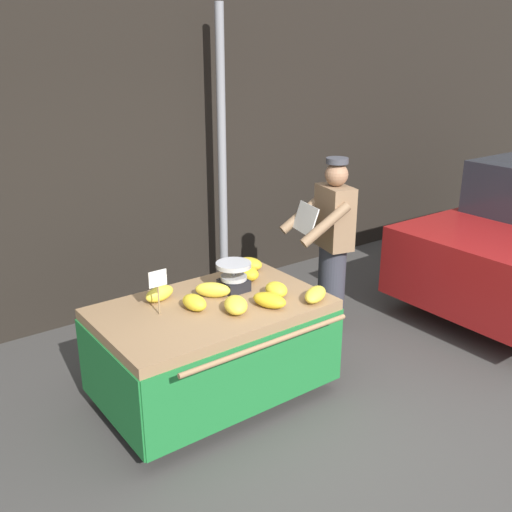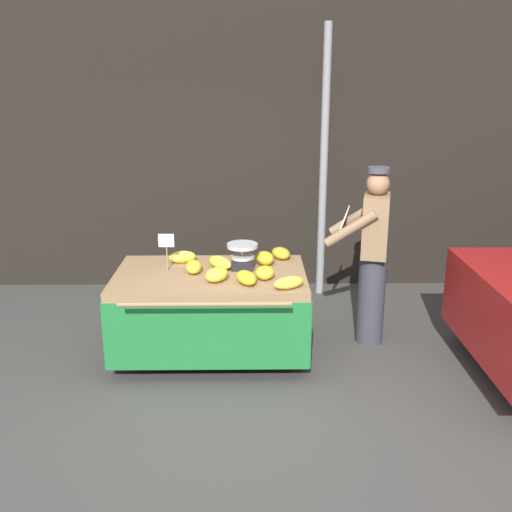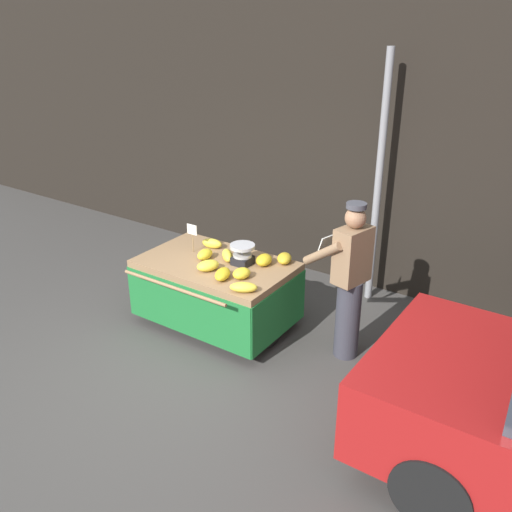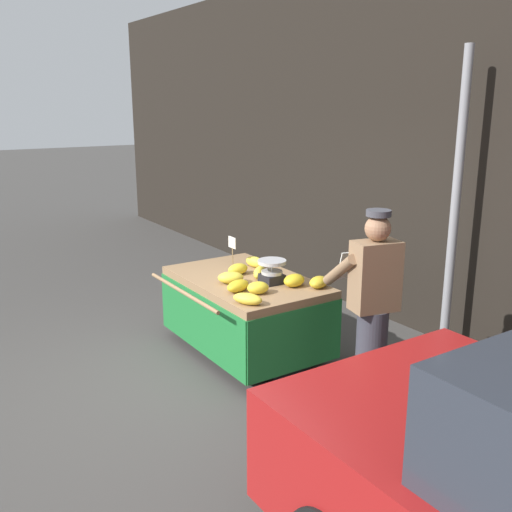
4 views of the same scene
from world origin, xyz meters
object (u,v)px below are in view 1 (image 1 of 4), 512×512
at_px(banana_bunch_8, 315,294).
at_px(street_pole, 222,161).
at_px(banana_bunch_4, 213,290).
at_px(banana_bunch_5, 194,302).
at_px(banana_bunch_3, 250,264).
at_px(banana_bunch_7, 160,294).
at_px(vendor_person, 332,248).
at_px(banana_cart, 212,330).
at_px(banana_bunch_0, 246,273).
at_px(price_sign, 158,283).
at_px(weighing_scale, 234,277).
at_px(banana_bunch_6, 276,290).
at_px(banana_bunch_1, 270,300).
at_px(banana_bunch_2, 236,305).

bearing_deg(banana_bunch_8, street_pole, 75.81).
height_order(banana_bunch_4, banana_bunch_5, banana_bunch_4).
height_order(banana_bunch_3, banana_bunch_7, banana_bunch_7).
bearing_deg(banana_bunch_3, vendor_person, -8.52).
distance_m(banana_cart, banana_bunch_0, 0.62).
height_order(price_sign, banana_bunch_3, price_sign).
bearing_deg(banana_bunch_3, banana_bunch_8, -88.41).
distance_m(banana_bunch_5, vendor_person, 1.68).
height_order(weighing_scale, banana_bunch_6, weighing_scale).
bearing_deg(banana_bunch_3, banana_bunch_4, -152.19).
bearing_deg(banana_bunch_1, banana_bunch_6, 36.94).
distance_m(banana_bunch_3, banana_bunch_7, 0.94).
bearing_deg(banana_bunch_8, vendor_person, 39.89).
height_order(street_pole, banana_bunch_3, street_pole).
distance_m(banana_cart, banana_bunch_3, 0.82).
xyz_separation_m(banana_bunch_4, banana_bunch_6, (0.40, -0.29, -0.00)).
distance_m(street_pole, banana_bunch_5, 2.22).
distance_m(banana_cart, vendor_person, 1.56).
bearing_deg(banana_bunch_5, price_sign, 161.67).
distance_m(banana_cart, banana_bunch_5, 0.31).
bearing_deg(banana_bunch_0, banana_bunch_8, -74.27).
xyz_separation_m(banana_cart, banana_bunch_2, (0.07, -0.22, 0.27)).
bearing_deg(banana_bunch_0, banana_bunch_3, 47.50).
bearing_deg(banana_bunch_7, banana_cart, -46.78).
relative_size(banana_bunch_7, vendor_person, 0.15).
distance_m(weighing_scale, banana_bunch_2, 0.41).
relative_size(banana_cart, price_sign, 5.10).
xyz_separation_m(banana_bunch_2, banana_bunch_3, (0.58, 0.63, -0.00)).
height_order(weighing_scale, vendor_person, vendor_person).
bearing_deg(banana_bunch_7, price_sign, -118.02).
bearing_deg(street_pole, banana_cart, -126.06).
bearing_deg(banana_bunch_3, banana_bunch_2, -132.67).
distance_m(street_pole, banana_bunch_6, 2.06).
height_order(banana_cart, banana_bunch_3, banana_bunch_3).
distance_m(banana_bunch_4, banana_bunch_7, 0.41).
bearing_deg(banana_bunch_4, banana_bunch_5, -153.77).
relative_size(banana_bunch_3, banana_bunch_4, 0.85).
relative_size(banana_cart, banana_bunch_7, 6.85).
height_order(banana_cart, price_sign, price_sign).
xyz_separation_m(banana_bunch_1, vendor_person, (1.18, 0.58, 0.01)).
bearing_deg(weighing_scale, banana_bunch_6, -56.29).
relative_size(weighing_scale, banana_bunch_4, 1.01).
height_order(banana_bunch_0, vendor_person, vendor_person).
bearing_deg(weighing_scale, banana_bunch_0, 29.44).
xyz_separation_m(banana_bunch_3, banana_bunch_6, (-0.17, -0.59, 0.00)).
relative_size(street_pole, banana_bunch_7, 12.05).
bearing_deg(weighing_scale, price_sign, -176.41).
distance_m(banana_bunch_0, banana_bunch_6, 0.41).
relative_size(banana_bunch_0, banana_bunch_5, 1.03).
distance_m(banana_bunch_0, banana_bunch_2, 0.63).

